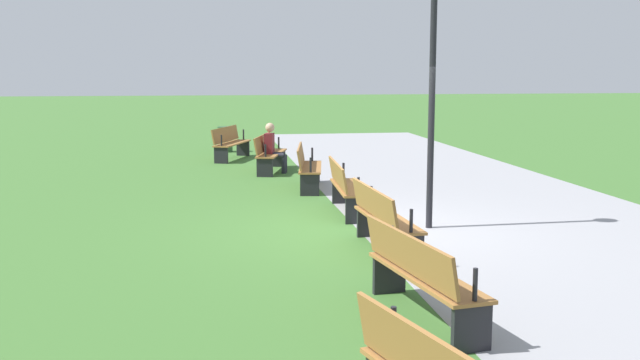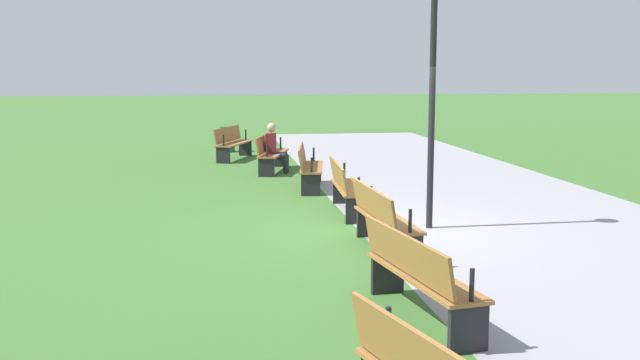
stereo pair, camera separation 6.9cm
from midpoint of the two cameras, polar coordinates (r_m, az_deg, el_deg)
ground_plane at (r=11.18m, az=4.02°, el=-3.97°), size 120.00×120.00×0.00m
path_paving at (r=12.01m, az=16.32°, el=-3.40°), size 33.55×5.54×0.01m
bench_0 at (r=19.98m, az=-6.88°, el=3.00°), size 1.95×1.14×0.89m
bench_1 at (r=17.48m, az=-3.83°, el=2.23°), size 1.97×0.96×0.89m
bench_2 at (r=14.94m, az=-0.79°, el=1.14°), size 1.96×0.77×0.89m
bench_3 at (r=12.37m, az=2.21°, el=-0.47°), size 1.93×0.57×0.89m
bench_4 at (r=9.77m, az=5.16°, el=-2.97°), size 1.93×0.57×0.89m
bench_5 at (r=7.18m, az=7.99°, el=-7.33°), size 1.96×0.77×0.89m
person_seated at (r=17.26m, az=-3.48°, el=2.67°), size 0.43×0.58×1.20m
lamp_post at (r=11.16m, az=9.14°, el=9.93°), size 0.32×0.32×3.87m
trash_bin at (r=21.87m, az=-7.27°, el=3.23°), size 0.45×0.45×0.76m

